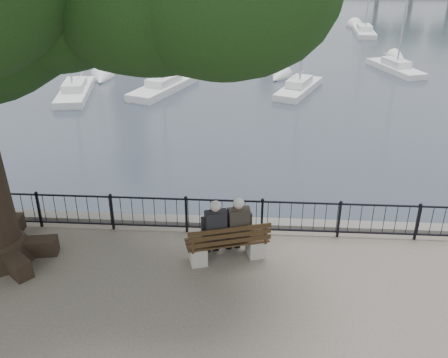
{
  "coord_description": "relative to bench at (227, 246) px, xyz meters",
  "views": [
    {
      "loc": [
        0.74,
        -8.86,
        7.14
      ],
      "look_at": [
        0.0,
        2.5,
        1.6
      ],
      "focal_mm": 40.0,
      "sensor_mm": 36.0,
      "label": 1
    }
  ],
  "objects": [
    {
      "name": "person_right",
      "position": [
        0.21,
        0.18,
        0.4
      ],
      "size": [
        0.65,
        0.91,
        1.68
      ],
      "color": "black",
      "rests_on": "ground"
    },
    {
      "name": "sailboat_g",
      "position": [
        10.46,
        38.06,
        -1.06
      ],
      "size": [
        1.96,
        5.87,
        10.82
      ],
      "color": "white",
      "rests_on": "ground"
    },
    {
      "name": "railing",
      "position": [
        -0.16,
        1.21,
        0.19
      ],
      "size": [
        22.06,
        0.06,
        1.0
      ],
      "color": "black",
      "rests_on": "ground"
    },
    {
      "name": "sailboat_d",
      "position": [
        9.88,
        23.79,
        -1.07
      ],
      "size": [
        3.04,
        5.32,
        9.56
      ],
      "color": "white",
      "rests_on": "ground"
    },
    {
      "name": "sailboat_b",
      "position": [
        -4.78,
        18.16,
        -1.03
      ],
      "size": [
        3.56,
        5.92,
        12.0
      ],
      "color": "white",
      "rests_on": "ground"
    },
    {
      "name": "sailboat_e",
      "position": [
        -12.09,
        28.91,
        -1.05
      ],
      "size": [
        2.52,
        5.19,
        10.54
      ],
      "color": "white",
      "rests_on": "ground"
    },
    {
      "name": "sailboat_h",
      "position": [
        -7.16,
        38.11,
        -1.05
      ],
      "size": [
        2.38,
        5.0,
        10.36
      ],
      "color": "white",
      "rests_on": "ground"
    },
    {
      "name": "person_left",
      "position": [
        -0.32,
        0.02,
        0.4
      ],
      "size": [
        0.65,
        0.91,
        1.68
      ],
      "color": "black",
      "rests_on": "ground"
    },
    {
      "name": "bench",
      "position": [
        0.0,
        0.0,
        0.0
      ],
      "size": [
        2.09,
        1.16,
        1.06
      ],
      "color": "gray",
      "rests_on": "ground"
    },
    {
      "name": "harbor",
      "position": [
        -0.16,
        1.71,
        -0.87
      ],
      "size": [
        260.0,
        260.0,
        1.2
      ],
      "color": "#5D5C5A",
      "rests_on": "ground"
    },
    {
      "name": "sailboat_f",
      "position": [
        2.88,
        35.69,
        -1.04
      ],
      "size": [
        3.21,
        5.06,
        10.77
      ],
      "color": "white",
      "rests_on": "ground"
    },
    {
      "name": "sailboat_c",
      "position": [
        3.08,
        18.44,
        -1.09
      ],
      "size": [
        3.17,
        5.11,
        8.85
      ],
      "color": "white",
      "rests_on": "ground"
    },
    {
      "name": "sailboat_a",
      "position": [
        -9.66,
        16.87,
        -1.08
      ],
      "size": [
        2.44,
        5.65,
        9.49
      ],
      "color": "white",
      "rests_on": "ground"
    }
  ]
}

